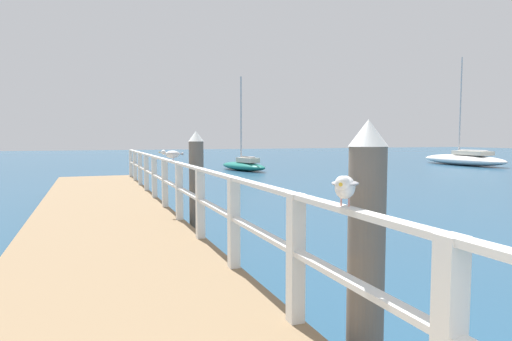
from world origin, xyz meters
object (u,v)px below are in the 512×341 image
dock_piling_near (366,263)px  seagull_foreground (345,186)px  dock_piling_far (196,187)px  seagull_background (172,154)px  boat_2 (243,165)px  boat_4 (463,159)px

dock_piling_near → seagull_foreground: size_ratio=5.41×
dock_piling_far → seagull_background: size_ratio=4.58×
seagull_foreground → boat_2: (7.60, 23.60, -1.38)m
seagull_background → dock_piling_near: bearing=-166.3°
dock_piling_near → boat_4: 33.38m
boat_4 → seagull_foreground: bearing=-133.4°
seagull_foreground → boat_4: 33.89m
dock_piling_near → seagull_background: (-0.39, 5.91, 0.63)m
dock_piling_near → dock_piling_far: (0.00, 5.51, 0.00)m
dock_piling_near → boat_4: (24.59, 22.57, -0.64)m
dock_piling_near → boat_2: (7.21, 23.30, -0.75)m
boat_2 → seagull_background: bearing=-126.0°
boat_4 → dock_piling_near: bearing=-133.3°
seagull_background → boat_2: size_ratio=0.08×
dock_piling_near → boat_4: bearing=42.5°
seagull_foreground → seagull_background: (-0.00, 6.21, 0.00)m
boat_4 → seagull_background: bearing=-142.2°
seagull_background → boat_4: size_ratio=0.06×
dock_piling_far → seagull_foreground: bearing=-93.8°
seagull_foreground → seagull_background: same height
dock_piling_far → seagull_background: dock_piling_far is taller
seagull_background → boat_4: bearing=-46.3°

